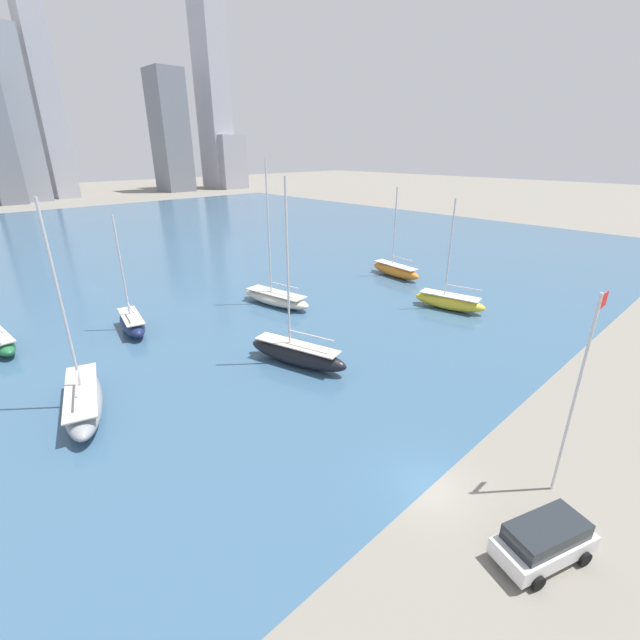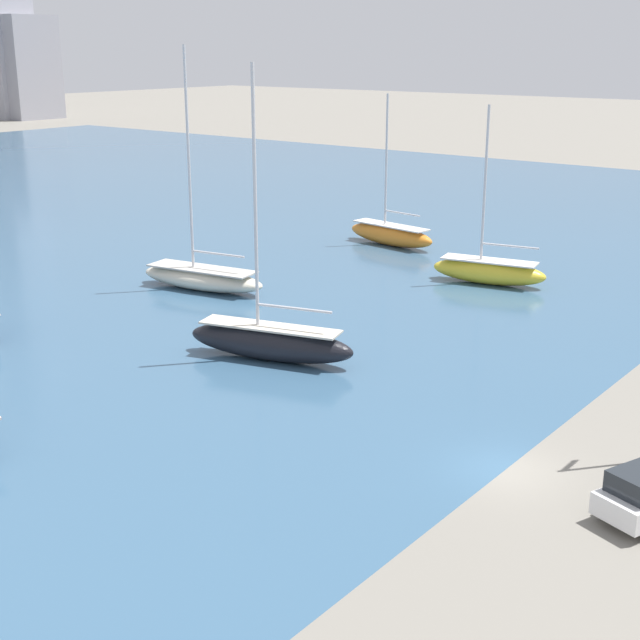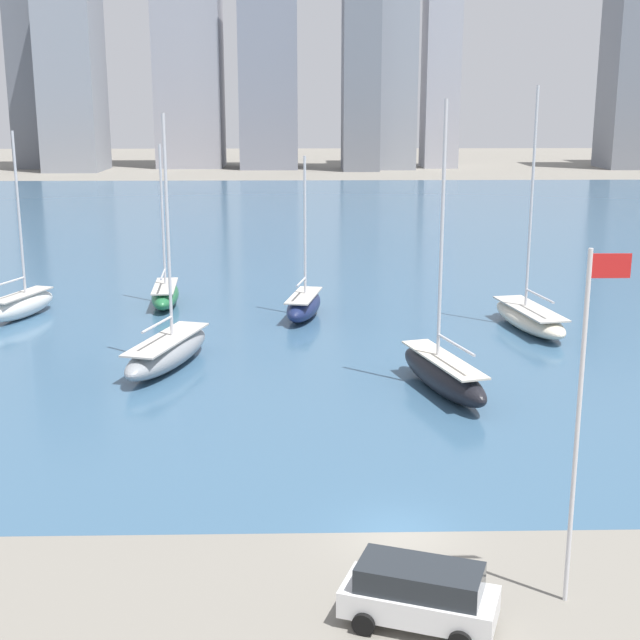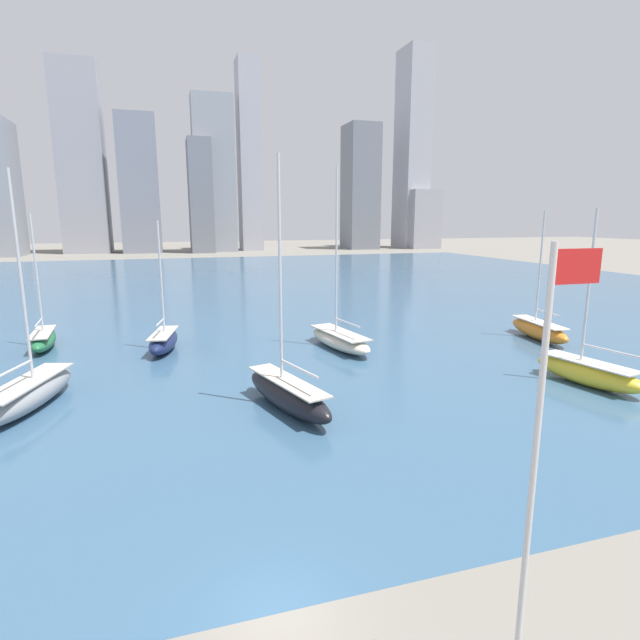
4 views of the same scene
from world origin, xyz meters
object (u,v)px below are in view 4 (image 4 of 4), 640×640
sailboat_gray (28,393)px  sailboat_cream (340,339)px  sailboat_orange (539,329)px  flag_pole (535,479)px  sailboat_black (287,393)px  sailboat_navy (164,341)px  sailboat_green (43,339)px  sailboat_yellow (588,372)px

sailboat_gray → sailboat_cream: (22.87, 8.01, -0.09)m
sailboat_orange → flag_pole: bearing=-123.5°
sailboat_orange → sailboat_cream: bearing=-179.1°
sailboat_black → sailboat_navy: 17.99m
sailboat_black → sailboat_orange: sailboat_black is taller
sailboat_gray → sailboat_navy: 14.11m
sailboat_black → sailboat_green: sailboat_black is taller
sailboat_cream → sailboat_orange: sailboat_cream is taller
sailboat_orange → sailboat_navy: 34.94m
sailboat_black → sailboat_green: size_ratio=1.27×
flag_pole → sailboat_gray: 29.80m
sailboat_cream → sailboat_black: size_ratio=1.05×
sailboat_gray → sailboat_yellow: bearing=6.5°
flag_pole → sailboat_yellow: sailboat_yellow is taller
flag_pole → sailboat_orange: bearing=49.0°
sailboat_black → sailboat_green: 27.02m
sailboat_black → sailboat_orange: (27.26, 10.56, -0.10)m
sailboat_black → sailboat_yellow: bearing=-20.4°
sailboat_black → sailboat_yellow: (21.01, -1.66, -0.11)m
sailboat_cream → sailboat_navy: sailboat_cream is taller
flag_pole → sailboat_gray: sailboat_gray is taller
sailboat_cream → sailboat_yellow: sailboat_cream is taller
sailboat_navy → sailboat_green: sailboat_green is taller
sailboat_black → sailboat_green: (-17.47, 20.60, -0.17)m
flag_pole → sailboat_cream: sailboat_cream is taller
flag_pole → sailboat_navy: bearing=102.2°
sailboat_cream → sailboat_orange: bearing=-16.5°
sailboat_yellow → sailboat_green: size_ratio=1.02×
sailboat_orange → sailboat_navy: bearing=177.7°
sailboat_navy → sailboat_green: size_ratio=0.95×
flag_pole → sailboat_black: sailboat_black is taller
flag_pole → sailboat_yellow: bearing=42.1°
sailboat_gray → sailboat_orange: sailboat_gray is taller
sailboat_gray → sailboat_black: size_ratio=0.95×
sailboat_gray → sailboat_orange: (42.31, 5.77, -0.01)m
sailboat_orange → sailboat_yellow: (-6.25, -12.21, -0.01)m
flag_pole → sailboat_yellow: (20.30, 18.34, -5.01)m
sailboat_gray → sailboat_orange: 42.70m
sailboat_navy → sailboat_orange: bearing=1.6°
sailboat_cream → sailboat_navy: bearing=156.2°
flag_pole → sailboat_cream: size_ratio=0.69×
sailboat_yellow → sailboat_orange: bearing=51.3°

